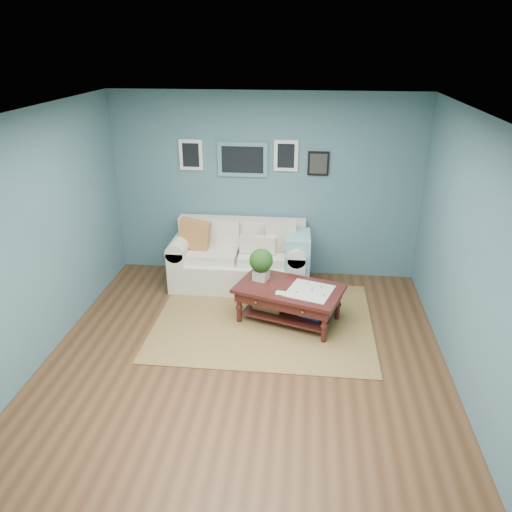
# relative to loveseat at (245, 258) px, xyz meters

# --- Properties ---
(room_shell) EXTENTS (5.00, 5.02, 2.70)m
(room_shell) POSITION_rel_loveseat_xyz_m (0.23, -1.97, 0.95)
(room_shell) COLOR brown
(room_shell) RESTS_ON ground
(area_rug) EXTENTS (2.74, 2.19, 0.01)m
(area_rug) POSITION_rel_loveseat_xyz_m (0.37, -1.04, -0.41)
(area_rug) COLOR brown
(area_rug) RESTS_ON ground
(loveseat) EXTENTS (1.98, 0.90, 1.02)m
(loveseat) POSITION_rel_loveseat_xyz_m (0.00, 0.00, 0.00)
(loveseat) COLOR white
(loveseat) RESTS_ON ground
(coffee_table) EXTENTS (1.46, 1.12, 0.91)m
(coffee_table) POSITION_rel_loveseat_xyz_m (0.62, -0.98, -0.01)
(coffee_table) COLOR black
(coffee_table) RESTS_ON ground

